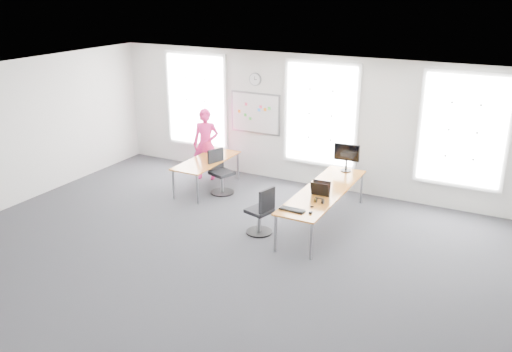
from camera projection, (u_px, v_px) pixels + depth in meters
The scene contains 22 objects.
floor at pixel (218, 255), 9.42m from camera, with size 10.00×10.00×0.00m, color #28282D.
ceiling at pixel (213, 83), 8.40m from camera, with size 10.00×10.00×0.00m, color white.
wall_back at pixel (309, 121), 12.24m from camera, with size 10.00×10.00×0.00m, color silver.
wall_front at pixel (12, 289), 5.57m from camera, with size 10.00×10.00×0.00m, color silver.
wall_left at pixel (8, 136), 11.09m from camera, with size 10.00×10.00×0.00m, color silver.
window_left at pixel (197, 100), 13.46m from camera, with size 1.60×0.06×2.20m, color silver.
window_mid at pixel (321, 114), 12.02m from camera, with size 1.60×0.06×2.20m, color silver.
window_right at pixel (463, 131), 10.71m from camera, with size 1.60×0.06×2.20m, color silver.
desk_right at pixel (323, 193), 10.37m from camera, with size 0.79×2.95×0.72m.
desk_left at pixel (207, 162), 12.26m from camera, with size 0.75×1.86×0.68m.
chair_right at pixel (261, 214), 10.08m from camera, with size 0.52×0.52×0.93m.
chair_left at pixel (220, 174), 12.07m from camera, with size 0.57×0.56×0.99m.
person at pixel (206, 144), 12.81m from camera, with size 0.62×0.41×1.70m, color #E52575.
whiteboard at pixel (255, 113), 12.79m from camera, with size 1.20×0.03×0.90m, color silver.
wall_clock at pixel (255, 79), 12.52m from camera, with size 0.30×0.30×0.04m, color gray.
keyboard at pixel (292, 210), 9.44m from camera, with size 0.46×0.16×0.02m, color black.
mouse at pixel (311, 212), 9.31m from camera, with size 0.07×0.11×0.04m, color black.
lens_cap at pixel (312, 207), 9.59m from camera, with size 0.07×0.07×0.01m, color black.
headphones at pixel (319, 201), 9.75m from camera, with size 0.17×0.09×0.10m.
laptop_sleeve at pixel (320, 189), 10.04m from camera, with size 0.35×0.20×0.28m.
paper_stack at pixel (322, 185), 10.50m from camera, with size 0.29×0.22×0.10m, color beige.
monitor at pixel (347, 155), 11.27m from camera, with size 0.54×0.22×0.59m.
Camera 1 is at (4.48, -7.13, 4.49)m, focal length 38.00 mm.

